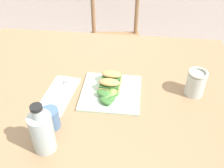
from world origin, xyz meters
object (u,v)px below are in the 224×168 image
(sandwich_half_back, at_px, (112,77))
(bottle_cold_brew, at_px, (43,134))
(plate_lunch, at_px, (111,93))
(sandwich_half_front, at_px, (109,85))
(cup_extra_side, at_px, (51,118))
(dining_table, at_px, (95,104))
(fork_on_napkin, at_px, (61,91))
(mason_jar_iced_tea, at_px, (195,84))
(chair_wooden_far, at_px, (115,41))

(sandwich_half_back, xyz_separation_m, bottle_cold_brew, (-0.18, -0.38, 0.03))
(plate_lunch, relative_size, sandwich_half_front, 2.74)
(cup_extra_side, bearing_deg, sandwich_half_front, 49.36)
(bottle_cold_brew, xyz_separation_m, cup_extra_side, (-0.01, 0.10, -0.03))
(dining_table, relative_size, fork_on_napkin, 6.98)
(sandwich_half_back, distance_m, mason_jar_iced_tea, 0.36)
(sandwich_half_front, bearing_deg, bottle_cold_brew, -119.84)
(fork_on_napkin, distance_m, bottle_cold_brew, 0.30)
(dining_table, distance_m, fork_on_napkin, 0.19)
(dining_table, distance_m, chair_wooden_far, 0.92)
(chair_wooden_far, bearing_deg, plate_lunch, -85.00)
(plate_lunch, relative_size, fork_on_napkin, 1.35)
(chair_wooden_far, distance_m, sandwich_half_back, 0.95)
(mason_jar_iced_tea, bearing_deg, cup_extra_side, -155.27)
(bottle_cold_brew, relative_size, mason_jar_iced_tea, 1.70)
(dining_table, xyz_separation_m, plate_lunch, (0.08, -0.05, 0.12))
(plate_lunch, relative_size, sandwich_half_back, 2.74)
(cup_extra_side, bearing_deg, fork_on_napkin, 95.73)
(chair_wooden_far, relative_size, sandwich_half_front, 9.50)
(dining_table, relative_size, chair_wooden_far, 1.49)
(plate_lunch, distance_m, fork_on_napkin, 0.22)
(sandwich_half_back, relative_size, bottle_cold_brew, 0.47)
(dining_table, xyz_separation_m, sandwich_half_front, (0.07, -0.04, 0.15))
(chair_wooden_far, height_order, sandwich_half_back, chair_wooden_far)
(sandwich_half_front, relative_size, cup_extra_side, 1.11)
(sandwich_half_back, height_order, bottle_cold_brew, bottle_cold_brew)
(fork_on_napkin, bearing_deg, mason_jar_iced_tea, 5.91)
(fork_on_napkin, relative_size, mason_jar_iced_tea, 1.61)
(chair_wooden_far, height_order, bottle_cold_brew, bottle_cold_brew)
(dining_table, distance_m, cup_extra_side, 0.33)
(fork_on_napkin, distance_m, mason_jar_iced_tea, 0.57)
(chair_wooden_far, relative_size, bottle_cold_brew, 4.45)
(dining_table, distance_m, bottle_cold_brew, 0.42)
(bottle_cold_brew, distance_m, mason_jar_iced_tea, 0.64)
(plate_lunch, relative_size, mason_jar_iced_tea, 2.17)
(plate_lunch, bearing_deg, bottle_cold_brew, -121.60)
(fork_on_napkin, bearing_deg, sandwich_half_front, 7.42)
(sandwich_half_back, bearing_deg, plate_lunch, -85.63)
(plate_lunch, height_order, fork_on_napkin, plate_lunch)
(dining_table, height_order, cup_extra_side, cup_extra_side)
(cup_extra_side, bearing_deg, bottle_cold_brew, -86.08)
(sandwich_half_back, xyz_separation_m, fork_on_napkin, (-0.21, -0.09, -0.03))
(dining_table, bearing_deg, plate_lunch, -31.94)
(chair_wooden_far, xyz_separation_m, bottle_cold_brew, (-0.11, -1.26, 0.36))
(sandwich_half_back, height_order, fork_on_napkin, sandwich_half_back)
(chair_wooden_far, distance_m, mason_jar_iced_tea, 1.07)
(plate_lunch, relative_size, bottle_cold_brew, 1.28)
(bottle_cold_brew, bearing_deg, cup_extra_side, 93.92)
(sandwich_half_back, distance_m, cup_extra_side, 0.34)
(dining_table, height_order, sandwich_half_front, sandwich_half_front)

